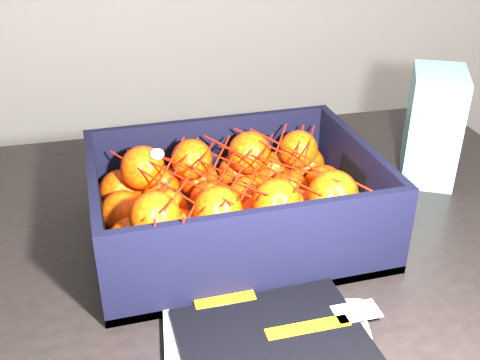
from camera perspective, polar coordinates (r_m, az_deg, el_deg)
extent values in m
cube|color=black|center=(0.86, -2.38, -6.61)|extent=(1.23, 0.84, 0.04)
cylinder|color=black|center=(1.53, 15.33, -7.32)|extent=(0.06, 0.06, 0.71)
cube|color=orange|center=(0.72, -1.85, -10.94)|extent=(0.08, 0.06, 0.00)
cube|color=white|center=(0.71, 11.61, -12.78)|extent=(0.06, 0.03, 0.00)
cube|color=orange|center=(0.68, 6.83, -14.43)|extent=(0.10, 0.02, 0.00)
cube|color=brown|center=(0.85, -0.54, -5.23)|extent=(0.40, 0.30, 0.01)
cube|color=black|center=(0.94, -2.82, 2.51)|extent=(0.40, 0.01, 0.13)
cube|color=black|center=(0.70, 2.48, -7.49)|extent=(0.40, 0.01, 0.13)
cube|color=black|center=(0.80, -14.10, -3.60)|extent=(0.01, 0.27, 0.13)
cube|color=black|center=(0.88, 11.65, -0.03)|extent=(0.01, 0.27, 0.13)
sphere|color=#E93904|center=(0.72, -10.29, -8.98)|extent=(0.06, 0.06, 0.06)
sphere|color=#E93904|center=(0.78, -10.89, -5.92)|extent=(0.06, 0.06, 0.06)
sphere|color=#E93904|center=(0.84, -11.70, -3.15)|extent=(0.06, 0.06, 0.06)
sphere|color=#E93904|center=(0.89, -11.85, -1.04)|extent=(0.07, 0.07, 0.07)
sphere|color=#E93904|center=(0.73, -5.64, -8.24)|extent=(0.06, 0.06, 0.06)
sphere|color=#E93904|center=(0.78, -6.15, -5.34)|extent=(0.07, 0.07, 0.07)
sphere|color=#E93904|center=(0.84, -7.31, -2.82)|extent=(0.06, 0.06, 0.06)
sphere|color=#E93904|center=(0.90, -8.06, -0.40)|extent=(0.06, 0.06, 0.06)
sphere|color=#E93904|center=(0.74, -0.70, -7.40)|extent=(0.06, 0.06, 0.06)
sphere|color=#E93904|center=(0.79, -2.12, -4.53)|extent=(0.07, 0.07, 0.07)
sphere|color=#E93904|center=(0.85, -3.02, -2.06)|extent=(0.06, 0.06, 0.06)
sphere|color=#E93904|center=(0.91, -4.14, -0.04)|extent=(0.06, 0.06, 0.06)
sphere|color=#E93904|center=(0.75, 3.90, -6.83)|extent=(0.07, 0.07, 0.07)
sphere|color=#E93904|center=(0.81, 1.99, -3.89)|extent=(0.06, 0.06, 0.06)
sphere|color=#E93904|center=(0.86, 0.91, -1.56)|extent=(0.06, 0.06, 0.06)
sphere|color=#E93904|center=(0.92, -0.20, 0.67)|extent=(0.07, 0.07, 0.07)
sphere|color=#E93904|center=(0.77, 7.99, -5.87)|extent=(0.07, 0.07, 0.07)
sphere|color=#E93904|center=(0.83, 6.22, -3.27)|extent=(0.07, 0.07, 0.07)
sphere|color=#E93904|center=(0.88, 4.88, -1.01)|extent=(0.06, 0.06, 0.06)
sphere|color=#E93904|center=(0.94, 3.32, 1.04)|extent=(0.06, 0.06, 0.06)
sphere|color=#E93904|center=(0.79, 12.47, -5.33)|extent=(0.06, 0.06, 0.06)
sphere|color=#E93904|center=(0.85, 10.20, -2.55)|extent=(0.06, 0.06, 0.06)
sphere|color=#E93904|center=(0.90, 8.39, -0.46)|extent=(0.06, 0.06, 0.06)
sphere|color=#E93904|center=(0.96, 6.58, 1.52)|extent=(0.06, 0.06, 0.06)
sphere|color=#E93904|center=(0.73, -8.53, -3.64)|extent=(0.06, 0.06, 0.06)
sphere|color=#E93904|center=(0.84, -9.73, 1.21)|extent=(0.07, 0.07, 0.07)
sphere|color=#E93904|center=(0.73, -2.24, -3.04)|extent=(0.06, 0.06, 0.06)
sphere|color=#E93904|center=(0.86, -4.85, 2.07)|extent=(0.06, 0.06, 0.06)
sphere|color=#E93904|center=(0.75, 3.67, -2.29)|extent=(0.06, 0.06, 0.06)
sphere|color=#E93904|center=(0.88, 0.97, 2.73)|extent=(0.07, 0.07, 0.07)
sphere|color=#E93904|center=(0.77, 9.31, -1.47)|extent=(0.07, 0.07, 0.07)
sphere|color=#E93904|center=(0.89, 5.88, 3.09)|extent=(0.06, 0.06, 0.06)
cylinder|color=red|center=(0.78, -8.29, -0.02)|extent=(0.11, 0.21, 0.01)
cylinder|color=red|center=(0.77, -6.49, 0.53)|extent=(0.11, 0.21, 0.01)
cylinder|color=red|center=(0.78, -4.87, 0.94)|extent=(0.11, 0.21, 0.02)
cylinder|color=red|center=(0.79, -3.19, 0.67)|extent=(0.11, 0.21, 0.03)
cylinder|color=red|center=(0.79, -1.29, 0.58)|extent=(0.11, 0.21, 0.01)
cylinder|color=red|center=(0.80, 0.10, 1.42)|extent=(0.11, 0.21, 0.02)
cylinder|color=red|center=(0.80, 1.83, 1.71)|extent=(0.11, 0.21, 0.01)
cylinder|color=red|center=(0.81, 3.44, 1.80)|extent=(0.11, 0.21, 0.03)
cylinder|color=red|center=(0.82, 5.04, 2.36)|extent=(0.11, 0.21, 0.02)
cylinder|color=red|center=(0.82, 6.78, 2.19)|extent=(0.11, 0.21, 0.02)
cylinder|color=red|center=(0.77, -8.17, -0.37)|extent=(0.11, 0.21, 0.03)
cylinder|color=red|center=(0.78, -6.62, 0.60)|extent=(0.11, 0.21, 0.01)
cylinder|color=red|center=(0.77, -4.76, 0.83)|extent=(0.11, 0.21, 0.02)
cylinder|color=red|center=(0.78, -3.03, 0.52)|extent=(0.11, 0.21, 0.02)
cylinder|color=red|center=(0.79, -1.45, 1.08)|extent=(0.11, 0.21, 0.01)
cylinder|color=red|center=(0.79, 0.30, 1.41)|extent=(0.11, 0.21, 0.01)
cylinder|color=red|center=(0.80, 1.92, 1.75)|extent=(0.11, 0.21, 0.02)
cylinder|color=red|center=(0.81, 3.44, 2.22)|extent=(0.11, 0.21, 0.01)
cylinder|color=red|center=(0.81, 5.34, 1.33)|extent=(0.11, 0.21, 0.03)
cylinder|color=red|center=(0.82, 6.62, 2.53)|extent=(0.11, 0.21, 0.01)
cylinder|color=red|center=(0.67, -8.49, -6.20)|extent=(0.00, 0.03, 0.09)
cylinder|color=red|center=(0.67, -5.95, -5.84)|extent=(0.01, 0.04, 0.08)
cube|color=silver|center=(1.03, 18.77, 5.20)|extent=(0.14, 0.15, 0.19)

